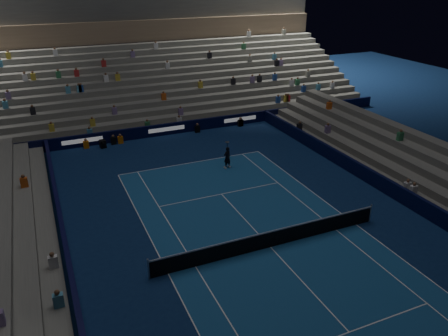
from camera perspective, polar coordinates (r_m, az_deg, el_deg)
The scene contains 9 objects.
ground at distance 23.26m, azimuth 6.00°, elevation -10.12°, with size 90.00×90.00×0.00m, color #0C204B.
court_surface at distance 23.26m, azimuth 6.00°, elevation -10.11°, with size 10.97×23.77×0.01m, color navy.
sponsor_barrier_far at distance 38.50m, azimuth -7.48°, elevation 4.99°, with size 44.00×0.25×1.00m, color black.
sponsor_barrier_east at distance 28.51m, azimuth 23.39°, elevation -4.10°, with size 0.25×37.00×1.00m, color black.
sponsor_barrier_west at distance 20.79m, azimuth -18.84°, elevation -14.56°, with size 0.25×37.00×1.00m, color #080932.
grandstand_main at distance 46.53m, azimuth -11.07°, elevation 11.80°, with size 44.00×15.20×11.20m.
tennis_net at distance 22.98m, azimuth 6.06°, elevation -9.08°, with size 12.90×0.10×1.10m.
tennis_player at distance 31.55m, azimuth 0.41°, elevation 1.37°, with size 0.58×0.38×1.60m, color black.
broadcast_camera at distance 36.71m, azimuth -15.38°, elevation 3.03°, with size 0.52×0.94×0.61m.
Camera 1 is at (-9.81, -16.53, 13.10)m, focal length 35.40 mm.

